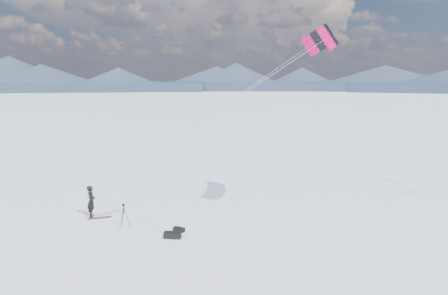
% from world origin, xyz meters
% --- Properties ---
extents(ground, '(1800.00, 1800.00, 0.00)m').
position_xyz_m(ground, '(0.00, 0.00, 0.00)').
color(ground, white).
extents(horizon_hills, '(704.00, 705.94, 10.86)m').
position_xyz_m(horizon_hills, '(-0.00, 0.00, 4.85)').
color(horizon_hills, '#1A2738').
rests_on(horizon_hills, ground).
extents(snow_tracks, '(13.93, 9.84, 0.01)m').
position_xyz_m(snow_tracks, '(-1.98, 0.09, 0.00)').
color(snow_tracks, '#B2BCDB').
rests_on(snow_tracks, ground).
extents(snowkiter, '(0.63, 0.77, 1.84)m').
position_xyz_m(snowkiter, '(-2.67, 1.60, 0.00)').
color(snowkiter, black).
rests_on(snowkiter, ground).
extents(snowboard, '(1.29, 0.89, 0.04)m').
position_xyz_m(snowboard, '(-2.10, 1.39, 0.02)').
color(snowboard, maroon).
rests_on(snowboard, ground).
extents(tripod, '(0.60, 0.63, 1.29)m').
position_xyz_m(tripod, '(-0.11, 0.15, 0.83)').
color(tripod, black).
rests_on(tripod, ground).
extents(gear_bag_a, '(0.84, 0.41, 0.37)m').
position_xyz_m(gear_bag_a, '(2.90, -1.07, 0.16)').
color(gear_bag_a, black).
rests_on(gear_bag_a, ground).
extents(gear_bag_b, '(0.66, 0.46, 0.27)m').
position_xyz_m(gear_bag_b, '(2.98, -0.08, 0.12)').
color(gear_bag_b, black).
rests_on(gear_bag_b, ground).
extents(power_kite, '(13.94, 5.08, 9.68)m').
position_xyz_m(power_kite, '(10.15, 3.37, 9.99)').
color(power_kite, '#CC0547').
rests_on(power_kite, ground).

